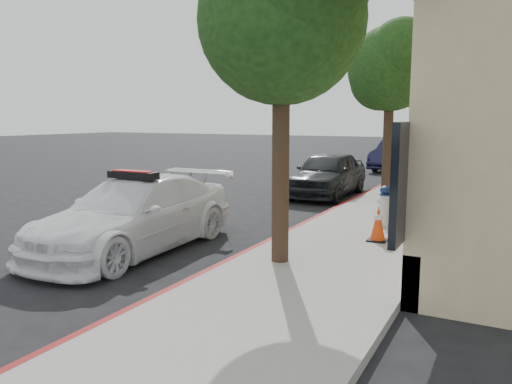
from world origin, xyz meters
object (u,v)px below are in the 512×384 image
object	(u,v)px
parked_car_mid	(327,174)
fire_hydrant	(386,206)
parked_car_far	(398,155)
police_car	(135,214)
traffic_cone	(378,223)

from	to	relation	value
parked_car_mid	fire_hydrant	size ratio (longest dim) A/B	4.75
parked_car_mid	parked_car_far	xyz separation A→B (m)	(0.37, 9.71, 0.03)
parked_car_far	police_car	bearing A→B (deg)	-89.80
police_car	fire_hydrant	distance (m)	5.69
parked_car_far	traffic_cone	bearing A→B (deg)	-74.97
parked_car_far	fire_hydrant	world-z (taller)	parked_car_far
parked_car_mid	traffic_cone	bearing A→B (deg)	-63.00
parked_car_far	fire_hydrant	xyz separation A→B (m)	(2.68, -14.28, -0.18)
police_car	parked_car_mid	xyz separation A→B (m)	(1.06, 8.51, 0.03)
police_car	parked_car_mid	distance (m)	8.57
parked_car_far	fire_hydrant	bearing A→B (deg)	-74.69
fire_hydrant	parked_car_mid	bearing A→B (deg)	123.58
fire_hydrant	traffic_cone	distance (m)	1.54
police_car	parked_car_far	xyz separation A→B (m)	(1.43, 18.22, 0.05)
parked_car_mid	parked_car_far	size ratio (longest dim) A/B	0.94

